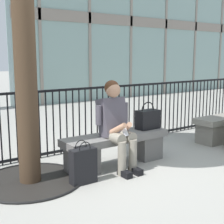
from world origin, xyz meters
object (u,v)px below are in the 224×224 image
seated_person_with_phone (116,122)px  handbag_on_bench (148,119)px  stone_bench (116,146)px  shopping_bag (83,166)px

seated_person_with_phone → handbag_on_bench: (0.68, 0.12, -0.05)m
stone_bench → shopping_bag: shopping_bag is taller
stone_bench → seated_person_with_phone: bearing=-127.2°
stone_bench → seated_person_with_phone: 0.41m
shopping_bag → stone_bench: bearing=23.5°
stone_bench → seated_person_with_phone: seated_person_with_phone is taller
seated_person_with_phone → handbag_on_bench: 0.69m
handbag_on_bench → stone_bench: bearing=179.0°
seated_person_with_phone → handbag_on_bench: bearing=9.9°
seated_person_with_phone → shopping_bag: 0.79m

